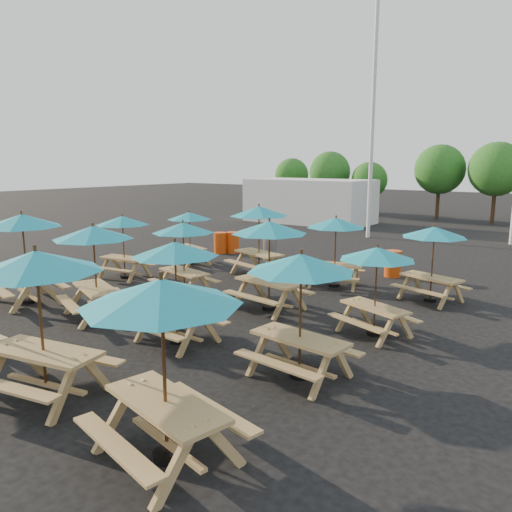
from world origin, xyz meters
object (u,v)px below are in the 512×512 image
Objects in this scene: picnic_unit_3 at (189,219)px; picnic_unit_9 at (175,256)px; picnic_unit_6 at (183,233)px; picnic_unit_11 at (336,227)px; picnic_unit_1 at (22,227)px; waste_bin_0 at (220,243)px; waste_bin_3 at (393,264)px; picnic_unit_7 at (259,216)px; picnic_unit_8 at (37,272)px; picnic_unit_10 at (269,233)px; picnic_unit_12 at (162,305)px; picnic_unit_13 at (301,271)px; waste_bin_2 at (270,249)px; picnic_unit_5 at (93,239)px; picnic_unit_15 at (434,237)px; waste_bin_1 at (233,242)px; picnic_unit_2 at (123,225)px; picnic_unit_14 at (377,259)px.

picnic_unit_3 is 0.93× the size of picnic_unit_9.
picnic_unit_11 is (3.10, 3.57, 0.02)m from picnic_unit_6.
picnic_unit_1 is 9.35m from waste_bin_0.
waste_bin_3 is at bearing 51.39° from picnic_unit_11.
waste_bin_3 is (0.95, 2.45, -1.44)m from picnic_unit_11.
picnic_unit_8 reaches higher than picnic_unit_7.
picnic_unit_10 is at bearing 77.46° from picnic_unit_8.
picnic_unit_13 is at bearing 100.76° from picnic_unit_12.
waste_bin_2 is at bearing 110.64° from picnic_unit_6.
picnic_unit_11 is (2.90, 0.11, -0.19)m from picnic_unit_7.
waste_bin_2 is (-0.88, 8.82, -1.57)m from picnic_unit_5.
picnic_unit_6 is 2.92m from picnic_unit_10.
waste_bin_1 is (-9.41, 2.59, -1.39)m from picnic_unit_15.
picnic_unit_9 is 11.04m from waste_bin_0.
picnic_unit_6 is 2.41× the size of waste_bin_3.
picnic_unit_12 is 2.74× the size of waste_bin_0.
picnic_unit_7 is 2.72× the size of waste_bin_3.
picnic_unit_6 is 4.73m from picnic_unit_11.
picnic_unit_5 reaches higher than picnic_unit_11.
picnic_unit_1 is at bearing -84.91° from waste_bin_0.
picnic_unit_7 is (3.40, 3.11, 0.25)m from picnic_unit_2.
picnic_unit_12 is (5.98, -3.23, 0.10)m from picnic_unit_5.
picnic_unit_12 is at bearing -60.34° from waste_bin_2.
picnic_unit_9 is 6.54m from picnic_unit_11.
picnic_unit_13 reaches higher than picnic_unit_14.
picnic_unit_15 is at bearing 17.75° from picnic_unit_3.
picnic_unit_12 reaches higher than picnic_unit_9.
picnic_unit_7 is 4.87m from waste_bin_0.
waste_bin_0 and waste_bin_3 have the same top height.
picnic_unit_5 is 9.61m from waste_bin_0.
picnic_unit_8 reaches higher than picnic_unit_9.
picnic_unit_10 is 2.65× the size of waste_bin_1.
picnic_unit_12 is at bearing -5.91° from picnic_unit_1.
waste_bin_0 is at bearing 128.73° from picnic_unit_9.
picnic_unit_14 is at bearing 45.92° from picnic_unit_9.
picnic_unit_6 is at bearing -160.10° from picnic_unit_14.
picnic_unit_6 reaches higher than waste_bin_3.
picnic_unit_13 reaches higher than waste_bin_1.
picnic_unit_9 is at bearing -56.76° from waste_bin_1.
picnic_unit_6 reaches higher than waste_bin_0.
picnic_unit_6 is 7.24m from waste_bin_1.
waste_bin_1 is 7.37m from waste_bin_3.
picnic_unit_2 is 0.85× the size of picnic_unit_8.
picnic_unit_10 is at bearing -35.05° from picnic_unit_7.
picnic_unit_6 is 3.46m from picnic_unit_7.
picnic_unit_6 is 4.04m from picnic_unit_9.
picnic_unit_1 is 1.20× the size of picnic_unit_3.
picnic_unit_8 is (5.96, -9.55, 0.43)m from picnic_unit_3.
picnic_unit_11 reaches higher than picnic_unit_2.
waste_bin_1 is at bearing 105.17° from picnic_unit_1.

